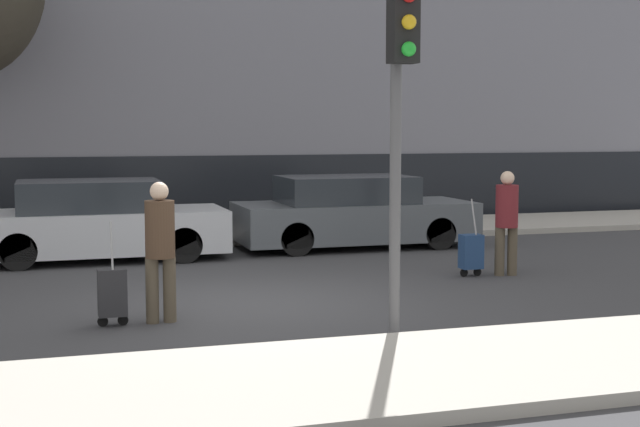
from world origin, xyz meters
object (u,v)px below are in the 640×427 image
(pedestrian_right, at_px, (507,217))
(pedestrian_left, at_px, (160,244))
(trolley_right, at_px, (471,252))
(parked_car_2, at_px, (352,214))
(parked_bicycle, at_px, (120,217))
(trolley_left, at_px, (112,293))
(traffic_light, at_px, (400,89))
(parked_car_1, at_px, (97,223))

(pedestrian_right, bearing_deg, pedestrian_left, -153.37)
(pedestrian_left, distance_m, trolley_right, 5.24)
(pedestrian_right, xyz_separation_m, trolley_right, (-0.54, 0.08, -0.52))
(parked_car_2, relative_size, parked_bicycle, 2.49)
(trolley_left, relative_size, traffic_light, 0.32)
(parked_car_2, distance_m, trolley_right, 3.70)
(parked_bicycle, bearing_deg, pedestrian_right, -47.60)
(parked_car_1, distance_m, parked_bicycle, 2.38)
(trolley_left, height_order, parked_bicycle, trolley_left)
(parked_car_2, bearing_deg, pedestrian_left, -127.86)
(pedestrian_left, bearing_deg, trolley_right, 18.07)
(parked_car_1, xyz_separation_m, parked_car_2, (4.67, 0.26, -0.01))
(trolley_right, bearing_deg, parked_car_1, 147.42)
(pedestrian_right, xyz_separation_m, parked_bicycle, (-5.27, 5.77, -0.40))
(parked_car_1, height_order, trolley_left, parked_car_1)
(trolley_right, height_order, traffic_light, traffic_light)
(trolley_right, relative_size, traffic_light, 0.32)
(trolley_left, relative_size, parked_bicycle, 0.68)
(parked_car_1, bearing_deg, parked_car_2, 3.16)
(trolley_left, bearing_deg, pedestrian_right, 16.55)
(parked_car_1, distance_m, pedestrian_left, 5.24)
(parked_car_2, distance_m, traffic_light, 7.62)
(trolley_left, distance_m, parked_bicycle, 7.58)
(trolley_right, bearing_deg, traffic_light, -126.97)
(trolley_right, bearing_deg, parked_bicycle, 129.72)
(parked_car_2, xyz_separation_m, pedestrian_left, (-4.25, -5.47, 0.29))
(parked_car_2, bearing_deg, trolley_right, -80.29)
(trolley_right, height_order, parked_bicycle, trolley_right)
(parked_car_2, bearing_deg, traffic_light, -105.54)
(traffic_light, height_order, parked_bicycle, traffic_light)
(parked_car_1, relative_size, pedestrian_right, 2.65)
(parked_car_1, xyz_separation_m, pedestrian_left, (0.41, -5.21, 0.28))
(trolley_left, height_order, traffic_light, traffic_light)
(parked_car_2, xyz_separation_m, parked_bicycle, (-4.10, 2.05, -0.14))
(pedestrian_left, height_order, trolley_left, pedestrian_left)
(trolley_left, distance_m, trolley_right, 5.73)
(pedestrian_left, bearing_deg, parked_bicycle, 86.32)
(traffic_light, xyz_separation_m, parked_bicycle, (-2.13, 9.13, -2.15))
(parked_car_2, bearing_deg, parked_bicycle, 153.47)
(pedestrian_left, xyz_separation_m, pedestrian_right, (5.42, 1.75, -0.02))
(pedestrian_left, relative_size, trolley_right, 1.38)
(parked_car_2, xyz_separation_m, pedestrian_right, (1.17, -3.72, 0.26))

